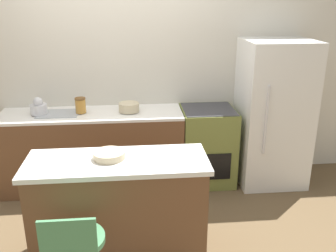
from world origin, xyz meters
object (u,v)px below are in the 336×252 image
(kettle, at_px, (39,108))
(mixing_bowl, at_px, (129,107))
(refrigerator, at_px, (273,114))
(oven_range, at_px, (207,146))

(kettle, bearing_deg, mixing_bowl, 0.00)
(refrigerator, height_order, kettle, refrigerator)
(kettle, height_order, mixing_bowl, kettle)
(kettle, distance_m, mixing_bowl, 0.98)
(oven_range, distance_m, kettle, 1.95)
(oven_range, relative_size, kettle, 4.83)
(kettle, xyz_separation_m, mixing_bowl, (0.98, 0.00, -0.02))
(refrigerator, relative_size, kettle, 8.96)
(refrigerator, distance_m, mixing_bowl, 1.65)
(mixing_bowl, bearing_deg, refrigerator, -1.54)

